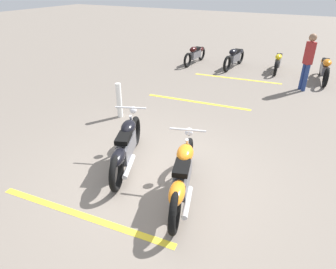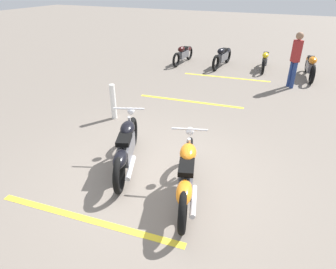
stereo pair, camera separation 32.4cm
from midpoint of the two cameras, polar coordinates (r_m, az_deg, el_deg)
ground_plane at (r=5.63m, az=-3.68°, el=-7.99°), size 60.00×60.00×0.00m
motorcycle_bright_foreground at (r=4.85m, az=1.73°, el=-7.88°), size 2.16×0.86×1.04m
motorcycle_dark_foreground at (r=5.68m, az=-9.75°, el=-2.44°), size 2.12×0.94×1.04m
motorcycle_row_far_left at (r=12.25m, az=25.23°, el=12.05°), size 2.20×0.41×0.83m
motorcycle_row_left at (r=12.80m, az=17.62°, el=13.72°), size 1.91×0.31×0.72m
motorcycle_row_center at (r=12.81m, az=9.85°, el=14.81°), size 2.12×0.35×0.80m
motorcycle_row_right at (r=13.19m, az=2.33°, el=15.44°), size 1.99×0.29×0.75m
bystander_near_row at (r=10.68m, az=22.70°, el=13.62°), size 0.32×0.31×1.81m
bollard_post at (r=7.84m, az=-11.77°, el=6.24°), size 0.14×0.14×0.93m
parking_stripe_near at (r=4.96m, az=-17.36°, el=-15.46°), size 0.40×3.20×0.01m
parking_stripe_mid at (r=8.96m, az=3.24°, el=6.43°), size 0.40×3.20×0.01m
parking_stripe_far at (r=11.41m, az=10.40°, el=10.85°), size 0.40×3.20×0.01m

